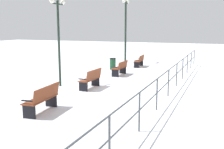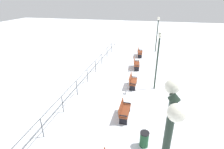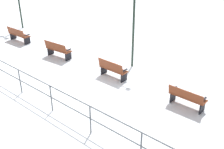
{
  "view_description": "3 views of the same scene",
  "coord_description": "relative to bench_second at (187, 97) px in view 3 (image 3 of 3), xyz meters",
  "views": [
    {
      "loc": [
        -5.84,
        11.28,
        2.93
      ],
      "look_at": [
        -1.71,
        1.32,
        1.02
      ],
      "focal_mm": 42.82,
      "sensor_mm": 36.0,
      "label": 1
    },
    {
      "loc": [
        1.18,
        -12.44,
        6.61
      ],
      "look_at": [
        -1.69,
        -0.07,
        0.92
      ],
      "focal_mm": 28.37,
      "sensor_mm": 36.0,
      "label": 2
    },
    {
      "loc": [
        -9.32,
        -7.88,
        6.43
      ],
      "look_at": [
        -0.91,
        -0.68,
        0.74
      ],
      "focal_mm": 44.79,
      "sensor_mm": 36.0,
      "label": 3
    }
  ],
  "objects": [
    {
      "name": "lamppost_middle",
      "position": [
        1.71,
        4.03,
        2.52
      ],
      "size": [
        0.25,
        1.14,
        4.28
      ],
      "color": "#1E2D23",
      "rests_on": "ground"
    },
    {
      "name": "bench_second",
      "position": [
        0.0,
        0.0,
        0.0
      ],
      "size": [
        0.55,
        1.51,
        0.88
      ],
      "rotation": [
        0.0,
        0.0,
        -0.0
      ],
      "color": "brown",
      "rests_on": "ground"
    },
    {
      "name": "bench_fifth",
      "position": [
        -0.12,
        11.84,
        0.02
      ],
      "size": [
        0.62,
        1.72,
        0.93
      ],
      "rotation": [
        0.0,
        0.0,
        0.04
      ],
      "color": "brown",
      "rests_on": "ground"
    },
    {
      "name": "ground_plane",
      "position": [
        0.07,
        3.95,
        -0.47
      ],
      "size": [
        80.0,
        80.0,
        0.0
      ],
      "primitive_type": "plane",
      "color": "white",
      "rests_on": "ground"
    },
    {
      "name": "bench_fourth",
      "position": [
        -0.13,
        7.89,
        0.03
      ],
      "size": [
        0.71,
        1.64,
        0.96
      ],
      "rotation": [
        0.0,
        0.0,
        0.09
      ],
      "color": "brown",
      "rests_on": "ground"
    },
    {
      "name": "waterfront_railing",
      "position": [
        -3.71,
        3.95,
        0.32
      ],
      "size": [
        0.05,
        21.59,
        1.17
      ],
      "color": "#4C5156",
      "rests_on": "ground"
    },
    {
      "name": "bench_third",
      "position": [
        0.0,
        3.95,
        0.02
      ],
      "size": [
        0.55,
        1.49,
        0.95
      ],
      "rotation": [
        0.0,
        0.0,
        0.0
      ],
      "color": "brown",
      "rests_on": "ground"
    }
  ]
}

